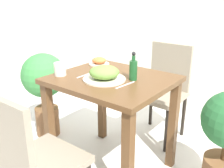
{
  "coord_description": "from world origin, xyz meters",
  "views": [
    {
      "loc": [
        1.1,
        -1.41,
        1.36
      ],
      "look_at": [
        0.0,
        0.0,
        0.72
      ],
      "focal_mm": 42.0,
      "sensor_mm": 36.0,
      "label": 1
    }
  ],
  "objects_px": {
    "chair_near": "(30,159)",
    "chair_far": "(164,86)",
    "food_plate": "(104,74)",
    "side_plate": "(99,62)",
    "drink_cup": "(60,69)",
    "potted_plant_left": "(44,84)",
    "sauce_bottle": "(133,69)"
  },
  "relations": [
    {
      "from": "chair_near",
      "to": "chair_far",
      "type": "relative_size",
      "value": 1.0
    },
    {
      "from": "food_plate",
      "to": "side_plate",
      "type": "height_order",
      "value": "food_plate"
    },
    {
      "from": "side_plate",
      "to": "drink_cup",
      "type": "height_order",
      "value": "drink_cup"
    },
    {
      "from": "potted_plant_left",
      "to": "sauce_bottle",
      "type": "bearing_deg",
      "value": 1.58
    },
    {
      "from": "side_plate",
      "to": "drink_cup",
      "type": "bearing_deg",
      "value": -95.55
    },
    {
      "from": "chair_near",
      "to": "chair_far",
      "type": "distance_m",
      "value": 1.46
    },
    {
      "from": "chair_far",
      "to": "side_plate",
      "type": "height_order",
      "value": "chair_far"
    },
    {
      "from": "chair_near",
      "to": "chair_far",
      "type": "xyz_separation_m",
      "value": [
        0.04,
        1.46,
        0.0
      ]
    },
    {
      "from": "chair_near",
      "to": "sauce_bottle",
      "type": "xyz_separation_m",
      "value": [
        0.13,
        0.79,
        0.34
      ]
    },
    {
      "from": "chair_near",
      "to": "sauce_bottle",
      "type": "height_order",
      "value": "sauce_bottle"
    },
    {
      "from": "food_plate",
      "to": "potted_plant_left",
      "type": "bearing_deg",
      "value": 173.08
    },
    {
      "from": "chair_near",
      "to": "side_plate",
      "type": "bearing_deg",
      "value": -71.66
    },
    {
      "from": "drink_cup",
      "to": "sauce_bottle",
      "type": "relative_size",
      "value": 0.47
    },
    {
      "from": "chair_near",
      "to": "chair_far",
      "type": "height_order",
      "value": "same"
    },
    {
      "from": "chair_near",
      "to": "potted_plant_left",
      "type": "distance_m",
      "value": 1.14
    },
    {
      "from": "potted_plant_left",
      "to": "food_plate",
      "type": "bearing_deg",
      "value": -6.92
    },
    {
      "from": "chair_far",
      "to": "sauce_bottle",
      "type": "relative_size",
      "value": 4.44
    },
    {
      "from": "drink_cup",
      "to": "food_plate",
      "type": "bearing_deg",
      "value": 19.66
    },
    {
      "from": "side_plate",
      "to": "sauce_bottle",
      "type": "distance_m",
      "value": 0.47
    },
    {
      "from": "food_plate",
      "to": "side_plate",
      "type": "distance_m",
      "value": 0.4
    },
    {
      "from": "sauce_bottle",
      "to": "chair_near",
      "type": "bearing_deg",
      "value": -99.2
    },
    {
      "from": "chair_near",
      "to": "food_plate",
      "type": "bearing_deg",
      "value": -87.57
    },
    {
      "from": "chair_near",
      "to": "side_plate",
      "type": "distance_m",
      "value": 1.04
    },
    {
      "from": "chair_far",
      "to": "side_plate",
      "type": "xyz_separation_m",
      "value": [
        -0.36,
        -0.52,
        0.29
      ]
    },
    {
      "from": "side_plate",
      "to": "drink_cup",
      "type": "distance_m",
      "value": 0.4
    },
    {
      "from": "chair_far",
      "to": "food_plate",
      "type": "height_order",
      "value": "chair_far"
    },
    {
      "from": "chair_near",
      "to": "side_plate",
      "type": "xyz_separation_m",
      "value": [
        -0.31,
        0.95,
        0.29
      ]
    },
    {
      "from": "side_plate",
      "to": "drink_cup",
      "type": "relative_size",
      "value": 1.8
    },
    {
      "from": "chair_near",
      "to": "food_plate",
      "type": "height_order",
      "value": "chair_near"
    },
    {
      "from": "chair_far",
      "to": "drink_cup",
      "type": "relative_size",
      "value": 9.43
    },
    {
      "from": "chair_near",
      "to": "drink_cup",
      "type": "height_order",
      "value": "chair_near"
    },
    {
      "from": "chair_near",
      "to": "food_plate",
      "type": "distance_m",
      "value": 0.74
    }
  ]
}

